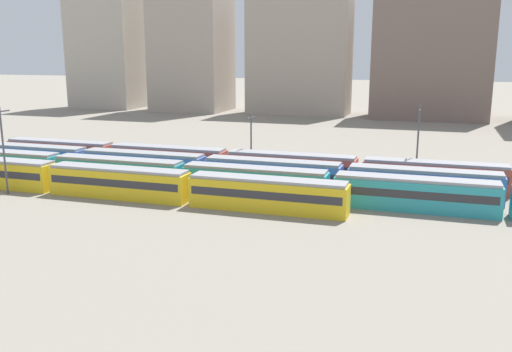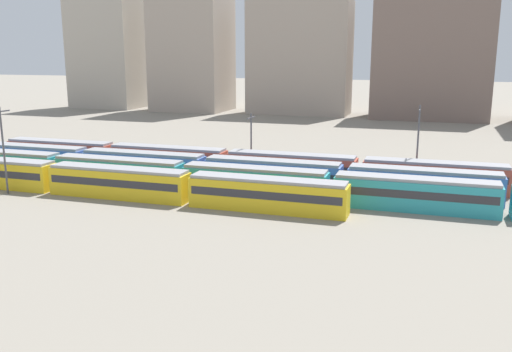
# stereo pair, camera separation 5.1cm
# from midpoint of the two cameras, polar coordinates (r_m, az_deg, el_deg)

# --- Properties ---
(ground_plane) EXTENTS (600.00, 600.00, 0.00)m
(ground_plane) POSITION_cam_midpoint_polar(r_m,az_deg,el_deg) (84.12, -19.68, -0.00)
(ground_plane) COLOR gray
(train_track_0) EXTENTS (55.80, 3.06, 3.75)m
(train_track_0) POSITION_cam_midpoint_polar(r_m,az_deg,el_deg) (69.20, -13.98, -0.62)
(train_track_0) COLOR yellow
(train_track_0) RESTS_ON ground_plane
(train_track_1) EXTENTS (93.60, 3.06, 3.75)m
(train_track_1) POSITION_cam_midpoint_polar(r_m,az_deg,el_deg) (67.31, -0.17, -0.61)
(train_track_1) COLOR teal
(train_track_1) RESTS_ON ground_plane
(train_track_2) EXTENTS (74.70, 3.06, 3.75)m
(train_track_2) POSITION_cam_midpoint_polar(r_m,az_deg,el_deg) (75.04, -5.25, 0.72)
(train_track_2) COLOR #4C70BC
(train_track_2) RESTS_ON ground_plane
(train_track_3) EXTENTS (93.60, 3.06, 3.75)m
(train_track_3) POSITION_cam_midpoint_polar(r_m,az_deg,el_deg) (76.54, 3.64, 0.99)
(train_track_3) COLOR #BC4C38
(train_track_3) RESTS_ON ground_plane
(catenary_pole_0) EXTENTS (0.24, 3.20, 10.90)m
(catenary_pole_0) POSITION_cam_midpoint_polar(r_m,az_deg,el_deg) (74.95, -24.66, 2.79)
(catenary_pole_0) COLOR #4C4C51
(catenary_pole_0) RESTS_ON ground_plane
(catenary_pole_1) EXTENTS (0.24, 3.20, 10.60)m
(catenary_pole_1) POSITION_cam_midpoint_polar(r_m,az_deg,el_deg) (76.56, 16.34, 3.51)
(catenary_pole_1) COLOR #4C4C51
(catenary_pole_1) RESTS_ON ground_plane
(catenary_pole_3) EXTENTS (0.24, 3.20, 8.73)m
(catenary_pole_3) POSITION_cam_midpoint_polar(r_m,az_deg,el_deg) (80.58, -0.53, 3.76)
(catenary_pole_3) COLOR #4C4C51
(catenary_pole_3) RESTS_ON ground_plane
(distant_building_0) EXTENTS (21.17, 13.90, 38.49)m
(distant_building_0) POSITION_cam_midpoint_polar(r_m,az_deg,el_deg) (185.24, -15.26, 12.80)
(distant_building_0) COLOR #B2A899
(distant_building_0) RESTS_ON ground_plane
(distant_building_1) EXTENTS (21.34, 18.21, 39.60)m
(distant_building_1) POSITION_cam_midpoint_polar(r_m,az_deg,el_deg) (171.08, -6.68, 13.38)
(distant_building_1) COLOR #A89989
(distant_building_1) RESTS_ON ground_plane
(distant_building_2) EXTENTS (28.50, 12.68, 31.39)m
(distant_building_2) POSITION_cam_midpoint_polar(r_m,az_deg,el_deg) (160.28, 4.49, 12.01)
(distant_building_2) COLOR #A89989
(distant_building_2) RESTS_ON ground_plane
(distant_building_3) EXTENTS (29.74, 18.06, 30.66)m
(distant_building_3) POSITION_cam_midpoint_polar(r_m,az_deg,el_deg) (155.92, 17.65, 11.32)
(distant_building_3) COLOR #7A665B
(distant_building_3) RESTS_ON ground_plane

